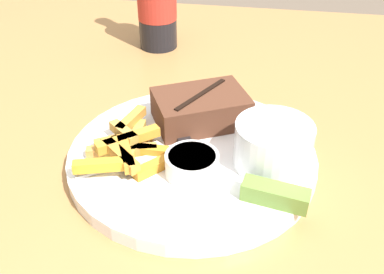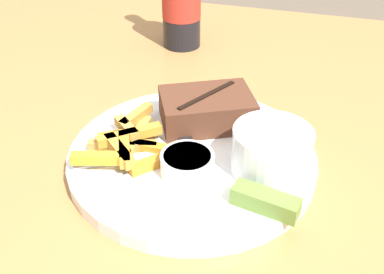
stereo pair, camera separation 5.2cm
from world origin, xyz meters
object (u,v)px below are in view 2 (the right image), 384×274
knife_utensil (182,132)px  dipping_sauce_cup (187,163)px  beer_bottle (181,0)px  fork_utensil (127,159)px  coleslaw_cup (272,148)px  steak_portion (203,109)px  dinner_plate (192,157)px  pickle_spear (265,201)px

knife_utensil → dipping_sauce_cup: bearing=177.3°
beer_bottle → fork_utensil: bearing=-81.9°
fork_utensil → knife_utensil: knife_utensil is taller
fork_utensil → coleslaw_cup: bearing=-19.1°
steak_portion → dinner_plate: bearing=-85.7°
fork_utensil → steak_portion: bearing=29.0°
dinner_plate → knife_utensil: (-0.02, 0.03, 0.01)m
dinner_plate → coleslaw_cup: (0.09, -0.01, 0.04)m
knife_utensil → beer_bottle: 0.32m
beer_bottle → knife_utensil: bearing=-72.0°
steak_portion → fork_utensil: size_ratio=1.13×
dipping_sauce_cup → pickle_spear: bearing=-18.5°
coleslaw_cup → fork_utensil: size_ratio=0.72×
knife_utensil → coleslaw_cup: bearing=-132.7°
pickle_spear → beer_bottle: beer_bottle is taller
dinner_plate → fork_utensil: size_ratio=2.42×
pickle_spear → knife_utensil: pickle_spear is taller
coleslaw_cup → dipping_sauce_cup: size_ratio=1.47×
fork_utensil → knife_utensil: (0.05, 0.07, 0.00)m
steak_portion → dipping_sauce_cup: bearing=-83.5°
dinner_plate → fork_utensil: 0.08m
coleslaw_cup → pickle_spear: 0.07m
steak_portion → dipping_sauce_cup: (0.01, -0.11, -0.01)m
dipping_sauce_cup → fork_utensil: bearing=177.9°
dipping_sauce_cup → beer_bottle: 0.40m
dipping_sauce_cup → knife_utensil: bearing=112.2°
pickle_spear → knife_utensil: bearing=139.9°
coleslaw_cup → pickle_spear: coleslaw_cup is taller
dinner_plate → beer_bottle: size_ratio=1.25×
steak_portion → knife_utensil: (-0.02, -0.04, -0.02)m
beer_bottle → coleslaw_cup: bearing=-57.8°
fork_utensil → dinner_plate: bearing=0.0°
dinner_plate → beer_bottle: 0.36m
pickle_spear → fork_utensil: pickle_spear is taller
steak_portion → dipping_sauce_cup: steak_portion is taller
steak_portion → pickle_spear: size_ratio=1.92×
coleslaw_cup → dinner_plate: bearing=175.3°
pickle_spear → beer_bottle: (-0.22, 0.40, 0.06)m
steak_portion → pickle_spear: 0.17m
steak_portion → fork_utensil: 0.12m
fork_utensil → beer_bottle: size_ratio=0.52×
coleslaw_cup → dipping_sauce_cup: coleslaw_cup is taller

